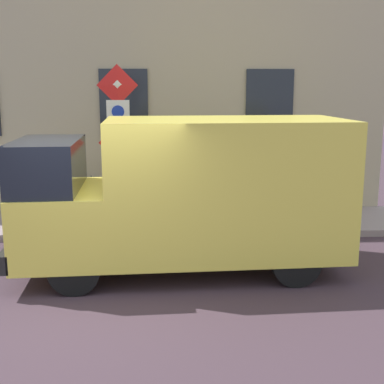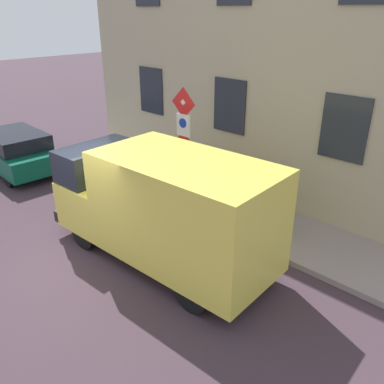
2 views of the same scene
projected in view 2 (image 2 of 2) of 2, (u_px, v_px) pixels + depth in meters
ground_plane at (95, 253)px, 9.22m from camera, size 80.00×80.00×0.00m
sidewalk_slab at (204, 200)px, 11.64m from camera, size 2.10×14.20×0.14m
building_facade at (240, 49)px, 10.85m from camera, size 0.75×12.20×8.28m
sign_post_stacked at (184, 136)px, 10.17m from camera, size 0.15×0.56×3.16m
delivery_van at (164, 206)px, 8.48m from camera, size 2.28×5.43×2.50m
parked_hatchback at (15, 150)px, 13.69m from camera, size 1.90×4.06×1.38m
bicycle_blue at (250, 194)px, 10.98m from camera, size 0.46×1.71×0.89m
bicycle_red at (229, 186)px, 11.46m from camera, size 0.46×1.72×0.89m
bicycle_orange at (209, 179)px, 11.94m from camera, size 0.46×1.72×0.89m
bicycle_green at (191, 172)px, 12.42m from camera, size 0.46×1.72×0.89m
pedestrian at (275, 194)px, 9.63m from camera, size 0.43×0.31×1.72m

